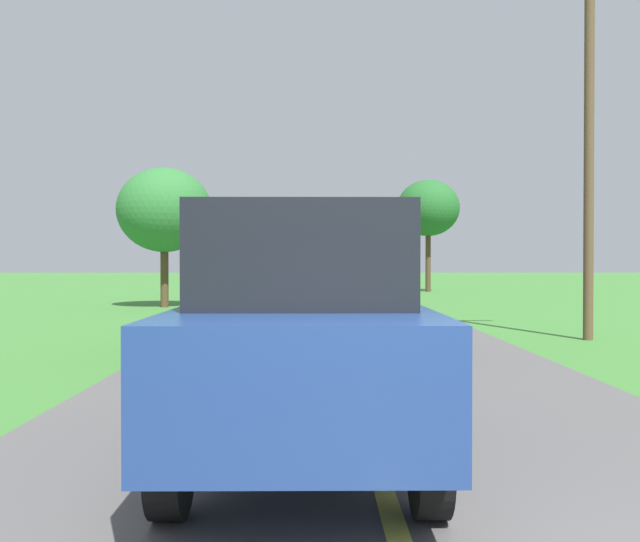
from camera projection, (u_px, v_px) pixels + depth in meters
banana_truck_near at (296, 268)px, 13.76m from camera, size 2.38×5.82×2.80m
banana_truck_far at (310, 265)px, 28.83m from camera, size 2.38×5.81×2.80m
utility_pole_roadside at (589, 139)px, 14.37m from camera, size 1.87×0.20×7.67m
roadside_tree_near_left at (428, 208)px, 37.54m from camera, size 3.33×3.33×5.97m
roadside_tree_mid_right at (164, 210)px, 24.75m from camera, size 3.30×3.30×4.91m
following_car at (303, 332)px, 5.40m from camera, size 1.74×4.10×1.92m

